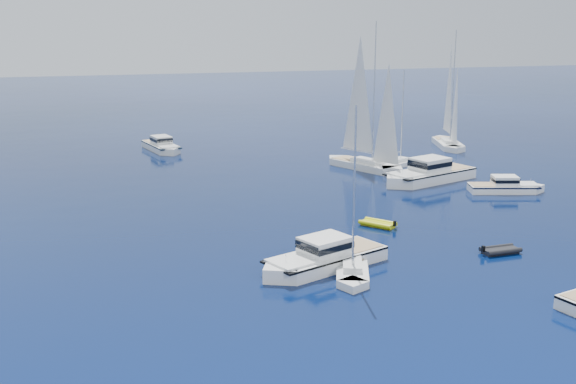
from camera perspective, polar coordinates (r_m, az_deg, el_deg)
name	(u,v)px	position (r m, az deg, el deg)	size (l,w,h in m)	color
ground	(383,354)	(38.99, 7.74, -12.94)	(400.00, 400.00, 0.00)	navy
motor_cruiser_centre	(322,268)	(51.01, 2.81, -6.18)	(3.42, 11.16, 2.93)	white
motor_cruiser_far_r	(506,192)	(76.16, 17.31, 0.00)	(2.56, 8.36, 2.20)	white
motor_cruiser_distant	(427,181)	(78.93, 11.29, 0.85)	(3.94, 12.89, 3.38)	white
motor_cruiser_horizon	(162,151)	(97.13, -10.22, 3.34)	(2.98, 9.73, 2.55)	silver
sailboat_fore	(352,273)	(50.15, 5.24, -6.59)	(2.21, 8.51, 12.50)	white
sailboat_centre	(396,166)	(86.49, 8.83, 2.10)	(2.13, 8.21, 12.07)	white
sailboat_sails_r	(364,168)	(84.68, 6.23, 1.93)	(3.17, 12.20, 17.94)	silver
sailboat_sails_far	(448,147)	(101.17, 12.89, 3.63)	(2.95, 11.34, 16.67)	white
tender_yellow	(378,226)	(61.36, 7.33, -2.77)	(1.81, 3.22, 0.95)	#C7CD0C
tender_grey_near	(500,253)	(56.44, 16.91, -4.78)	(1.76, 3.11, 0.95)	black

